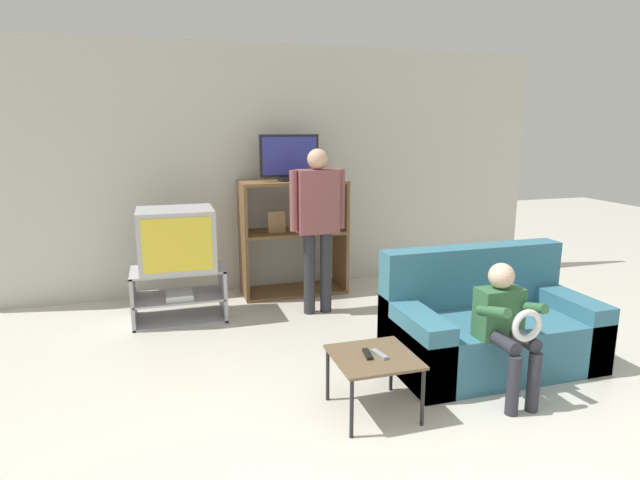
{
  "coord_description": "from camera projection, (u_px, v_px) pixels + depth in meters",
  "views": [
    {
      "loc": [
        -1.13,
        -1.74,
        1.79
      ],
      "look_at": [
        0.06,
        2.17,
        0.9
      ],
      "focal_mm": 30.0,
      "sensor_mm": 36.0,
      "label": 1
    }
  ],
  "objects": [
    {
      "name": "remote_control_black",
      "position": [
        368.0,
        354.0,
        3.31
      ],
      "size": [
        0.06,
        0.15,
        0.02
      ],
      "primitive_type": "cube",
      "rotation": [
        0.0,
        0.0,
        -0.16
      ],
      "color": "black",
      "rests_on": "snack_table"
    },
    {
      "name": "wall_back",
      "position": [
        266.0,
        170.0,
        5.76
      ],
      "size": [
        6.4,
        0.06,
        2.6
      ],
      "color": "beige",
      "rests_on": "ground_plane"
    },
    {
      "name": "couch",
      "position": [
        488.0,
        327.0,
        4.04
      ],
      "size": [
        1.51,
        0.82,
        0.86
      ],
      "color": "teal",
      "rests_on": "ground_plane"
    },
    {
      "name": "television_main",
      "position": [
        176.0,
        239.0,
        4.86
      ],
      "size": [
        0.67,
        0.54,
        0.55
      ],
      "color": "#B2B2B7",
      "rests_on": "tv_stand"
    },
    {
      "name": "snack_table",
      "position": [
        374.0,
        361.0,
        3.32
      ],
      "size": [
        0.5,
        0.5,
        0.38
      ],
      "color": "brown",
      "rests_on": "ground_plane"
    },
    {
      "name": "media_shelf",
      "position": [
        293.0,
        236.0,
        5.67
      ],
      "size": [
        1.1,
        0.48,
        1.21
      ],
      "color": "brown",
      "rests_on": "ground_plane"
    },
    {
      "name": "television_flat",
      "position": [
        289.0,
        159.0,
        5.46
      ],
      "size": [
        0.62,
        0.2,
        0.47
      ],
      "color": "black",
      "rests_on": "media_shelf"
    },
    {
      "name": "remote_control_white",
      "position": [
        380.0,
        354.0,
        3.3
      ],
      "size": [
        0.07,
        0.15,
        0.02
      ],
      "primitive_type": "cube",
      "rotation": [
        0.0,
        0.0,
        0.21
      ],
      "color": "gray",
      "rests_on": "snack_table"
    },
    {
      "name": "person_seated_child",
      "position": [
        506.0,
        321.0,
        3.47
      ],
      "size": [
        0.33,
        0.43,
        0.9
      ],
      "color": "#2D2D38",
      "rests_on": "ground_plane"
    },
    {
      "name": "person_standing_adult",
      "position": [
        318.0,
        216.0,
        4.99
      ],
      "size": [
        0.53,
        0.2,
        1.57
      ],
      "color": "#2D2D33",
      "rests_on": "ground_plane"
    },
    {
      "name": "tv_stand",
      "position": [
        179.0,
        294.0,
        4.96
      ],
      "size": [
        0.84,
        0.49,
        0.49
      ],
      "color": "#A8A8AD",
      "rests_on": "ground_plane"
    }
  ]
}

